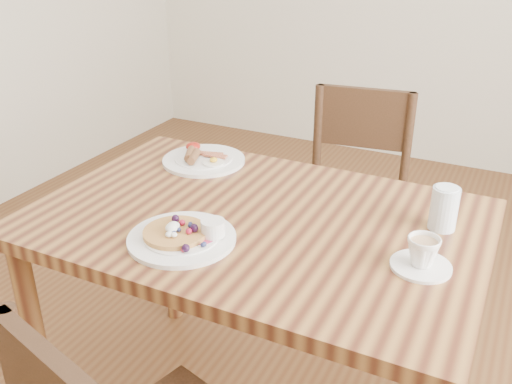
% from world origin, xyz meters
% --- Properties ---
extents(dining_table, '(1.20, 0.80, 0.75)m').
position_xyz_m(dining_table, '(0.00, 0.00, 0.65)').
color(dining_table, '#905F2E').
rests_on(dining_table, ground).
extents(chair_far, '(0.47, 0.47, 0.88)m').
position_xyz_m(chair_far, '(0.04, 0.78, 0.49)').
color(chair_far, '#3E2516').
rests_on(chair_far, ground).
extents(pancake_plate, '(0.27, 0.27, 0.06)m').
position_xyz_m(pancake_plate, '(-0.10, -0.20, 0.76)').
color(pancake_plate, white).
rests_on(pancake_plate, dining_table).
extents(breakfast_plate, '(0.27, 0.27, 0.04)m').
position_xyz_m(breakfast_plate, '(-0.32, 0.26, 0.76)').
color(breakfast_plate, white).
rests_on(breakfast_plate, dining_table).
extents(teacup_saucer, '(0.14, 0.14, 0.08)m').
position_xyz_m(teacup_saucer, '(0.45, -0.06, 0.78)').
color(teacup_saucer, white).
rests_on(teacup_saucer, dining_table).
extents(water_glass, '(0.07, 0.07, 0.11)m').
position_xyz_m(water_glass, '(0.46, 0.15, 0.81)').
color(water_glass, silver).
rests_on(water_glass, dining_table).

